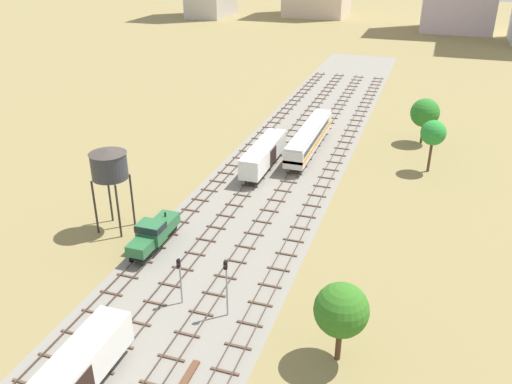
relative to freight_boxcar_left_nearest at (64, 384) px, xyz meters
name	(u,v)px	position (x,y,z in m)	size (l,w,h in m)	color
ground_plane	(274,179)	(2.33, 43.51, -2.45)	(480.00, 480.00, 0.00)	olive
ballast_bed	(274,179)	(2.33, 43.51, -2.45)	(18.04, 176.00, 0.01)	gray
track_far_left	(229,169)	(-4.69, 44.51, -2.31)	(2.40, 126.00, 0.29)	#47382D
track_left	(260,173)	(-0.01, 44.51, -2.31)	(2.40, 126.00, 0.29)	#47382D
track_centre_left	(291,177)	(4.67, 44.51, -2.31)	(2.40, 126.00, 0.29)	#47382D
track_centre	(324,182)	(9.35, 44.51, -2.31)	(2.40, 126.00, 0.29)	#47382D
freight_boxcar_left_nearest	(64,384)	(0.00, 0.00, 0.00)	(2.87, 14.00, 3.60)	white
shunter_loco_far_left_near	(153,232)	(-4.69, 21.71, -0.44)	(2.74, 8.46, 3.10)	#286638
freight_boxcar_left_mid	(264,154)	(0.00, 46.26, 0.00)	(2.87, 14.00, 3.60)	white
diesel_railcar_centre_left_midfar	(309,137)	(4.67, 54.85, 0.15)	(2.96, 20.50, 3.80)	beige
water_tower	(109,165)	(-10.97, 24.24, 5.66)	(4.21, 4.21, 9.94)	#2D2826
signal_post_nearest	(226,281)	(7.01, 13.58, 1.31)	(0.28, 0.47, 5.97)	gray
signal_post_near	(180,275)	(2.33, 13.90, 0.73)	(0.28, 0.47, 4.97)	gray
lineside_tree_0	(425,113)	(21.20, 64.79, 2.68)	(4.61, 4.61, 7.45)	#4C331E
lineside_tree_1	(341,310)	(17.47, 11.31, 2.43)	(4.36, 4.36, 7.09)	#4C331E
lineside_tree_2	(433,133)	(22.78, 53.09, 3.39)	(3.55, 3.55, 7.68)	#4C331E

